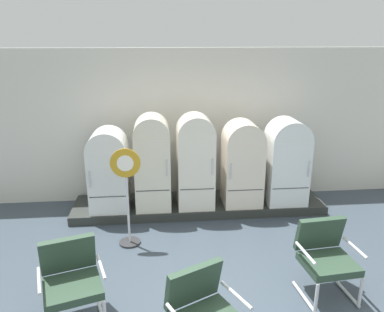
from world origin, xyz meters
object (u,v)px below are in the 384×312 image
refrigerator_0 (109,167)px  armchair_left (71,277)px  refrigerator_2 (195,158)px  refrigerator_4 (286,159)px  refrigerator_3 (242,161)px  armchair_right (325,254)px  refrigerator_1 (152,159)px  sign_stand (127,200)px  armchair_center (203,310)px

refrigerator_0 → armchair_left: refrigerator_0 is taller
refrigerator_0 → refrigerator_2: (1.47, -0.03, 0.13)m
refrigerator_4 → armchair_left: bearing=-142.0°
refrigerator_0 → refrigerator_3: (2.29, -0.01, 0.05)m
armchair_right → refrigerator_1: bearing=131.5°
refrigerator_0 → refrigerator_1: 0.75m
refrigerator_0 → sign_stand: 1.08m
refrigerator_1 → armchair_right: (2.05, -2.32, -0.49)m
armchair_left → sign_stand: 1.62m
refrigerator_2 → sign_stand: size_ratio=1.07×
refrigerator_0 → armchair_right: refrigerator_0 is taller
refrigerator_4 → armchair_right: (-0.28, -2.32, -0.42)m
armchair_left → refrigerator_2: bearing=57.2°
refrigerator_1 → armchair_center: size_ratio=1.75×
refrigerator_1 → sign_stand: refrigerator_1 is taller
refrigerator_0 → refrigerator_4: refrigerator_4 is taller
refrigerator_3 → armchair_right: bearing=-77.8°
refrigerator_0 → armchair_center: refrigerator_0 is taller
refrigerator_4 → sign_stand: (-2.70, -0.98, -0.23)m
refrigerator_0 → refrigerator_2: 1.47m
armchair_left → refrigerator_1: bearing=70.8°
refrigerator_0 → sign_stand: bearing=-69.5°
refrigerator_3 → refrigerator_4: (0.78, -0.00, 0.01)m
refrigerator_1 → refrigerator_2: size_ratio=1.00×
refrigerator_4 → armchair_left: 4.09m
refrigerator_1 → armchair_left: bearing=-109.2°
refrigerator_1 → sign_stand: 1.09m
refrigerator_0 → armchair_left: bearing=-93.1°
refrigerator_1 → refrigerator_4: bearing=0.0°
refrigerator_2 → armchair_left: size_ratio=1.75×
refrigerator_4 → sign_stand: size_ratio=1.00×
refrigerator_0 → sign_stand: refrigerator_0 is taller
armchair_right → armchair_center: 1.77m
refrigerator_2 → armchair_right: 2.70m
armchair_right → refrigerator_2: bearing=119.9°
refrigerator_3 → armchair_right: size_ratio=1.61×
sign_stand → refrigerator_4: bearing=20.0°
armchair_left → sign_stand: size_ratio=0.61×
refrigerator_4 → armchair_center: refrigerator_4 is taller
refrigerator_0 → refrigerator_1: bearing=-1.0°
refrigerator_0 → refrigerator_2: bearing=-1.2°
armchair_left → armchair_right: bearing=3.5°
refrigerator_2 → refrigerator_4: 1.60m
refrigerator_4 → refrigerator_3: bearing=179.8°
refrigerator_2 → sign_stand: refrigerator_2 is taller
refrigerator_3 → armchair_left: (-2.42, -2.51, -0.42)m
refrigerator_1 → refrigerator_3: 1.55m
refrigerator_4 → armchair_right: 2.38m
refrigerator_4 → armchair_right: refrigerator_4 is taller
refrigerator_1 → refrigerator_4: refrigerator_1 is taller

